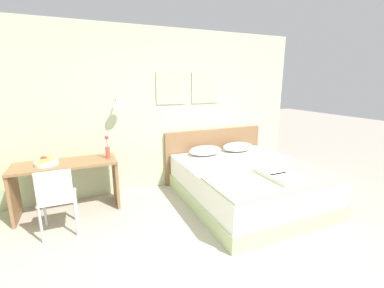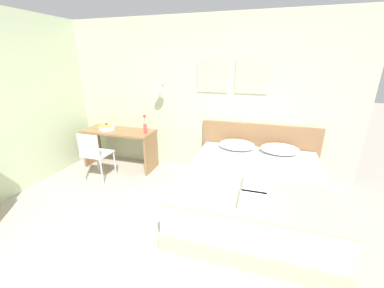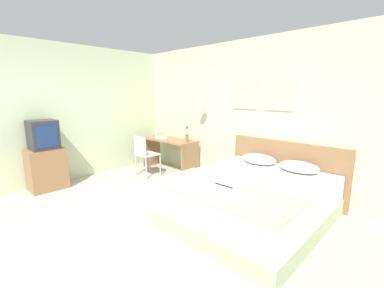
# 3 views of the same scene
# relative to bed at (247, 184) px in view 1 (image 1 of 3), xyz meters

# --- Properties ---
(wall_back) EXTENTS (5.42, 0.31, 2.65)m
(wall_back) POSITION_rel_bed_xyz_m (-1.17, 1.13, 1.05)
(wall_back) COLOR beige
(wall_back) RESTS_ON ground_plane
(bed) EXTENTS (1.82, 2.09, 0.57)m
(bed) POSITION_rel_bed_xyz_m (0.00, 0.00, 0.00)
(bed) COLOR #B2C693
(bed) RESTS_ON ground_plane
(headboard) EXTENTS (1.94, 0.06, 0.95)m
(headboard) POSITION_rel_bed_xyz_m (-0.00, 1.08, 0.19)
(headboard) COLOR #8E6642
(headboard) RESTS_ON ground_plane
(pillow_left) EXTENTS (0.58, 0.40, 0.15)m
(pillow_left) POSITION_rel_bed_xyz_m (-0.33, 0.80, 0.37)
(pillow_left) COLOR white
(pillow_left) RESTS_ON bed
(pillow_right) EXTENTS (0.58, 0.40, 0.15)m
(pillow_right) POSITION_rel_bed_xyz_m (0.33, 0.80, 0.37)
(pillow_right) COLOR white
(pillow_right) RESTS_ON bed
(throw_blanket) EXTENTS (1.77, 0.84, 0.02)m
(throw_blanket) POSITION_rel_bed_xyz_m (0.00, -0.61, 0.30)
(throw_blanket) COLOR #B2C693
(throw_blanket) RESTS_ON bed
(folded_towel_near_foot) EXTENTS (0.26, 0.35, 0.06)m
(folded_towel_near_foot) POSITION_rel_bed_xyz_m (0.02, -0.46, 0.34)
(folded_towel_near_foot) COLOR white
(folded_towel_near_foot) RESTS_ON throw_blanket
(folded_towel_mid_bed) EXTENTS (0.33, 0.30, 0.06)m
(folded_towel_mid_bed) POSITION_rel_bed_xyz_m (0.04, -0.75, 0.34)
(folded_towel_mid_bed) COLOR white
(folded_towel_mid_bed) RESTS_ON throw_blanket
(desk) EXTENTS (1.34, 0.54, 0.73)m
(desk) POSITION_rel_bed_xyz_m (-2.51, 0.74, 0.24)
(desk) COLOR #8E6642
(desk) RESTS_ON ground_plane
(desk_chair) EXTENTS (0.41, 0.41, 0.85)m
(desk_chair) POSITION_rel_bed_xyz_m (-2.60, 0.12, 0.23)
(desk_chair) COLOR white
(desk_chair) RESTS_ON ground_plane
(fruit_bowl) EXTENTS (0.29, 0.29, 0.12)m
(fruit_bowl) POSITION_rel_bed_xyz_m (-2.73, 0.71, 0.48)
(fruit_bowl) COLOR silver
(fruit_bowl) RESTS_ON desk
(flower_vase) EXTENTS (0.06, 0.06, 0.33)m
(flower_vase) POSITION_rel_bed_xyz_m (-1.94, 0.72, 0.57)
(flower_vase) COLOR #D14C42
(flower_vase) RESTS_ON desk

